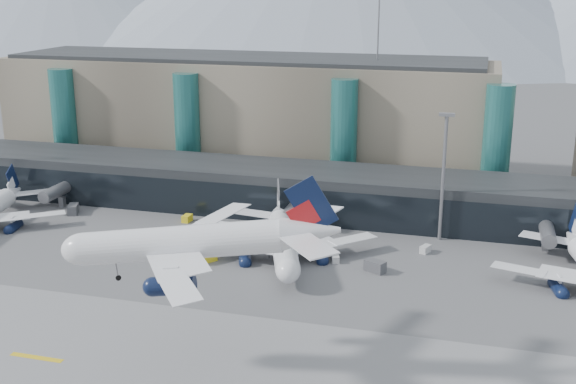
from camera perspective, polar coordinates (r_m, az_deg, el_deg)
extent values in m
plane|color=#515154|center=(110.41, -6.00, -10.58)|extent=(900.00, 900.00, 0.00)
cube|color=slate|center=(98.36, -9.27, -14.31)|extent=(400.00, 40.00, 0.04)
cube|color=gold|center=(107.49, -19.24, -12.24)|extent=(8.00, 1.00, 0.02)
cube|color=black|center=(160.22, 1.48, 0.10)|extent=(170.00, 18.00, 10.00)
cube|color=black|center=(152.26, 0.66, -1.17)|extent=(170.00, 0.40, 8.00)
cylinder|color=slate|center=(172.28, -17.50, 0.21)|extent=(2.80, 14.00, 2.80)
cube|color=slate|center=(173.10, -17.42, -0.74)|extent=(1.20, 1.20, 2.40)
cylinder|color=slate|center=(150.27, 0.46, -1.33)|extent=(2.80, 14.00, 2.80)
cube|color=slate|center=(151.21, 0.45, -2.41)|extent=(1.20, 1.20, 2.40)
cylinder|color=slate|center=(146.21, 19.77, -2.84)|extent=(2.80, 14.00, 2.80)
cube|color=slate|center=(147.17, 19.66, -3.94)|extent=(1.20, 1.20, 2.40)
cube|color=gray|center=(194.76, -3.38, 6.02)|extent=(130.00, 30.00, 30.00)
cube|color=black|center=(192.59, -3.46, 10.56)|extent=(123.50, 28.00, 1.00)
cylinder|color=#266B68|center=(200.16, -17.24, 5.30)|extent=(6.40, 6.40, 28.00)
cylinder|color=#266B68|center=(183.84, -7.95, 4.95)|extent=(6.40, 6.40, 28.00)
cylinder|color=#266B68|center=(172.15, 4.42, 4.29)|extent=(6.40, 6.40, 28.00)
cylinder|color=#266B68|center=(169.16, 16.15, 3.47)|extent=(6.40, 6.40, 28.00)
cylinder|color=slate|center=(183.69, 7.15, 12.53)|extent=(0.40, 0.40, 16.00)
cylinder|color=slate|center=(144.38, 12.15, 0.99)|extent=(0.70, 0.70, 25.00)
cube|color=slate|center=(141.62, 12.46, 5.99)|extent=(3.00, 1.20, 0.60)
cylinder|color=silver|center=(91.12, -7.18, -3.09)|extent=(26.08, 8.60, 4.26)
ellipsoid|color=silver|center=(94.74, -14.80, -2.76)|extent=(6.61, 5.22, 4.26)
cone|color=silver|center=(88.95, 3.28, -3.33)|extent=(7.97, 5.46, 4.26)
cube|color=silver|center=(82.60, -7.30, -5.71)|extent=(15.63, 18.66, 0.21)
cylinder|color=#0C1635|center=(85.73, -7.89, -6.46)|extent=(5.47, 3.19, 2.35)
cube|color=silver|center=(84.05, 3.13, -4.37)|extent=(8.77, 9.80, 0.17)
cube|color=silver|center=(99.50, -4.99, -1.77)|extent=(10.84, 19.37, 0.21)
cylinder|color=#0C1635|center=(98.43, -6.03, -3.34)|extent=(5.47, 3.19, 2.35)
cube|color=silver|center=(93.74, 3.42, -2.15)|extent=(6.47, 10.23, 0.17)
cube|color=#0C1635|center=(87.85, 3.56, -1.24)|extent=(6.32, 1.34, 7.51)
cube|color=#A41417|center=(88.29, 2.83, -2.01)|extent=(4.25, 1.02, 4.10)
cylinder|color=slate|center=(94.41, -12.48, -4.45)|extent=(0.17, 0.17, 3.41)
cylinder|color=black|center=(94.94, -12.42, -5.29)|extent=(0.79, 0.40, 0.76)
cylinder|color=black|center=(90.08, -6.75, -6.22)|extent=(1.02, 0.54, 0.97)
cylinder|color=black|center=(94.71, -6.10, -5.04)|extent=(1.02, 0.54, 0.97)
cone|color=silver|center=(177.50, -20.64, 0.51)|extent=(5.23, 7.47, 3.96)
cube|color=silver|center=(162.35, -19.82, -1.14)|extent=(17.16, 14.79, 0.20)
cylinder|color=#0C1635|center=(162.58, -20.60, -1.94)|extent=(3.08, 5.11, 2.18)
cube|color=silver|center=(175.52, -19.23, 0.55)|extent=(9.01, 8.27, 0.16)
cube|color=#0C1635|center=(177.02, -20.70, 1.53)|extent=(1.40, 5.84, 6.96)
cube|color=silver|center=(176.41, -20.80, 1.07)|extent=(1.06, 3.93, 3.81)
cylinder|color=black|center=(165.28, -21.75, -2.24)|extent=(0.52, 0.95, 0.90)
cylinder|color=silver|center=(134.92, -0.44, -3.14)|extent=(12.70, 26.02, 4.32)
ellipsoid|color=silver|center=(122.74, -0.07, -5.17)|extent=(6.08, 7.13, 4.32)
cone|color=silver|center=(150.73, -0.82, -0.94)|extent=(6.54, 8.46, 4.32)
cube|color=silver|center=(137.73, 3.39, -3.07)|extent=(17.74, 17.54, 0.22)
cylinder|color=#0C1635|center=(136.84, 2.52, -4.17)|extent=(3.97, 5.70, 2.38)
cube|color=silver|center=(151.01, 1.16, -0.83)|extent=(9.30, 9.64, 0.17)
cube|color=silver|center=(136.71, -4.39, -3.24)|extent=(19.15, 8.14, 0.22)
cylinder|color=#0C1635|center=(136.06, -3.43, -4.31)|extent=(3.97, 5.70, 2.38)
cube|color=silver|center=(150.49, -2.80, -0.90)|extent=(10.13, 5.14, 0.17)
cube|color=slate|center=(150.10, -0.83, 0.36)|extent=(2.38, 6.17, 7.60)
cube|color=silver|center=(149.39, -0.81, -0.24)|extent=(1.71, 4.17, 4.16)
cylinder|color=slate|center=(127.40, -0.19, -5.70)|extent=(0.18, 0.18, 3.46)
cylinder|color=black|center=(127.97, -0.19, -6.33)|extent=(0.51, 0.81, 0.77)
cylinder|color=black|center=(137.63, 0.62, -4.66)|extent=(0.69, 1.06, 0.99)
cylinder|color=black|center=(137.34, -1.55, -4.71)|extent=(0.69, 1.06, 0.99)
cone|color=silver|center=(146.28, 21.45, -2.74)|extent=(5.45, 7.83, 4.16)
cube|color=silver|center=(131.14, 19.39, -5.11)|extent=(18.86, 10.25, 0.21)
cylinder|color=#0C1635|center=(131.20, 20.37, -6.19)|extent=(3.20, 5.36, 2.29)
cube|color=silver|center=(144.82, 19.56, -2.64)|extent=(9.96, 6.15, 0.17)
cube|color=#0C1635|center=(145.62, 21.54, -1.46)|extent=(1.43, 6.14, 7.32)
cube|color=silver|center=(145.01, 21.61, -2.05)|extent=(1.08, 4.13, 4.00)
cube|color=yellow|center=(156.68, -7.98, -2.07)|extent=(1.71, 2.65, 1.48)
cube|color=#48494D|center=(129.94, 6.89, -5.83)|extent=(4.21, 3.43, 2.07)
cube|color=#BDBDBD|center=(140.27, 10.81, -4.46)|extent=(2.22, 2.80, 1.41)
cube|color=#48494D|center=(167.35, -16.61, -1.31)|extent=(3.22, 4.20, 2.09)
cube|color=#BDBDBD|center=(133.63, 3.77, -5.28)|extent=(1.87, 2.49, 1.29)
cube|color=yellow|center=(134.22, -6.63, -5.02)|extent=(4.42, 4.75, 2.36)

